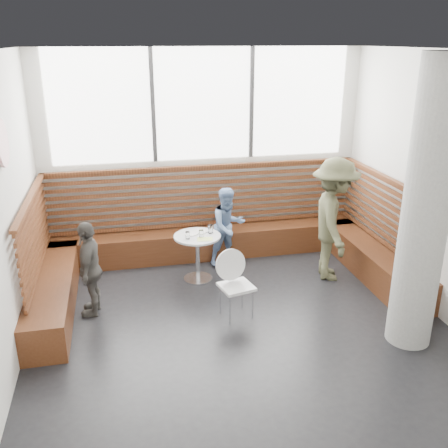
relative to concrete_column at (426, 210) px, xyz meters
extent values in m
cube|color=silver|center=(-1.85, 0.60, 0.00)|extent=(5.00, 5.00, 3.20)
cube|color=black|center=(-1.85, 0.60, -1.60)|extent=(5.00, 5.00, 0.01)
cube|color=white|center=(-1.85, 0.60, 1.60)|extent=(5.00, 5.00, 0.01)
cube|color=white|center=(-1.85, 3.08, 0.77)|extent=(4.50, 0.02, 1.65)
cube|color=#3F3F42|center=(-2.60, 3.06, 0.77)|extent=(0.06, 0.04, 1.65)
cube|color=#3F3F42|center=(-1.10, 3.06, 0.77)|extent=(0.06, 0.04, 1.65)
cube|color=#462311|center=(-1.85, 2.85, -1.38)|extent=(5.00, 0.50, 0.45)
cube|color=#462311|center=(-4.10, 1.85, -1.38)|extent=(0.50, 2.50, 0.45)
cube|color=#462311|center=(0.40, 1.85, -1.38)|extent=(0.50, 2.50, 0.45)
cube|color=#4C2613|center=(-1.85, 3.02, -0.65)|extent=(4.88, 0.08, 0.98)
cube|color=#4C2613|center=(-4.27, 1.85, -0.65)|extent=(0.08, 2.38, 0.98)
cube|color=#4C2613|center=(0.57, 1.85, -0.65)|extent=(0.08, 2.38, 0.98)
cylinder|color=gray|center=(0.00, 0.00, 0.00)|extent=(0.50, 0.50, 3.20)
cylinder|color=white|center=(-4.31, 1.00, 0.70)|extent=(0.03, 0.50, 0.50)
cylinder|color=silver|center=(-2.14, 2.04, -1.59)|extent=(0.42, 0.42, 0.02)
cylinder|color=silver|center=(-2.14, 2.04, -1.26)|extent=(0.06, 0.06, 0.66)
cylinder|color=#B7B7BA|center=(-2.14, 2.04, -0.93)|extent=(0.67, 0.67, 0.03)
cube|color=white|center=(-1.84, 0.92, -1.18)|extent=(0.39, 0.37, 0.04)
cylinder|color=white|center=(-1.84, 1.08, -0.95)|extent=(0.41, 0.09, 0.40)
cylinder|color=silver|center=(-2.00, 0.78, -1.40)|extent=(0.02, 0.02, 0.40)
cylinder|color=silver|center=(-1.68, 0.78, -1.40)|extent=(0.02, 0.02, 0.40)
cylinder|color=silver|center=(-2.00, 1.06, -1.40)|extent=(0.02, 0.02, 0.40)
cylinder|color=silver|center=(-1.68, 1.06, -1.40)|extent=(0.02, 0.02, 0.40)
imported|color=#4F5035|center=(-0.23, 1.73, -0.71)|extent=(0.94, 1.28, 1.78)
imported|color=#6C8BBC|center=(-1.59, 2.50, -0.99)|extent=(0.72, 0.64, 1.22)
imported|color=#4D4A45|center=(-3.60, 1.41, -0.98)|extent=(0.41, 0.76, 1.24)
cylinder|color=white|center=(-2.22, 2.11, -0.91)|extent=(0.19, 0.19, 0.01)
cylinder|color=white|center=(-2.07, 2.18, -0.90)|extent=(0.20, 0.20, 0.01)
cylinder|color=white|center=(-2.29, 1.95, -0.86)|extent=(0.06, 0.06, 0.10)
cylinder|color=white|center=(-2.10, 1.96, -0.86)|extent=(0.07, 0.07, 0.11)
cylinder|color=white|center=(-1.94, 2.10, -0.85)|extent=(0.08, 0.08, 0.12)
cube|color=#A5C64C|center=(-2.06, 1.88, -0.91)|extent=(0.23, 0.18, 0.00)
camera|label=1|loc=(-3.17, -4.44, 1.71)|focal=40.00mm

